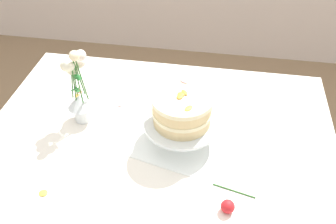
{
  "coord_description": "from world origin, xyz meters",
  "views": [
    {
      "loc": [
        0.21,
        -1.06,
        1.77
      ],
      "look_at": [
        0.04,
        -0.01,
        0.86
      ],
      "focal_mm": 39.59,
      "sensor_mm": 36.0,
      "label": 1
    }
  ],
  "objects_px": {
    "layer_cake": "(182,109)",
    "flower_vase": "(78,90)",
    "fallen_rose": "(228,206)",
    "cake_stand": "(182,125)",
    "dining_table": "(159,151)"
  },
  "relations": [
    {
      "from": "layer_cake",
      "to": "flower_vase",
      "type": "bearing_deg",
      "value": 171.66
    },
    {
      "from": "flower_vase",
      "to": "fallen_rose",
      "type": "xyz_separation_m",
      "value": [
        0.61,
        -0.36,
        -0.13
      ]
    },
    {
      "from": "fallen_rose",
      "to": "cake_stand",
      "type": "bearing_deg",
      "value": 123.15
    },
    {
      "from": "cake_stand",
      "to": "layer_cake",
      "type": "xyz_separation_m",
      "value": [
        0.0,
        0.0,
        0.08
      ]
    },
    {
      "from": "dining_table",
      "to": "layer_cake",
      "type": "xyz_separation_m",
      "value": [
        0.09,
        -0.01,
        0.25
      ]
    },
    {
      "from": "layer_cake",
      "to": "fallen_rose",
      "type": "distance_m",
      "value": 0.38
    },
    {
      "from": "cake_stand",
      "to": "layer_cake",
      "type": "height_order",
      "value": "layer_cake"
    },
    {
      "from": "cake_stand",
      "to": "fallen_rose",
      "type": "height_order",
      "value": "cake_stand"
    },
    {
      "from": "cake_stand",
      "to": "flower_vase",
      "type": "relative_size",
      "value": 0.84
    },
    {
      "from": "dining_table",
      "to": "flower_vase",
      "type": "height_order",
      "value": "flower_vase"
    },
    {
      "from": "cake_stand",
      "to": "fallen_rose",
      "type": "distance_m",
      "value": 0.36
    },
    {
      "from": "dining_table",
      "to": "flower_vase",
      "type": "relative_size",
      "value": 4.08
    },
    {
      "from": "dining_table",
      "to": "layer_cake",
      "type": "bearing_deg",
      "value": -6.78
    },
    {
      "from": "layer_cake",
      "to": "fallen_rose",
      "type": "height_order",
      "value": "layer_cake"
    },
    {
      "from": "layer_cake",
      "to": "fallen_rose",
      "type": "xyz_separation_m",
      "value": [
        0.19,
        -0.3,
        -0.14
      ]
    }
  ]
}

